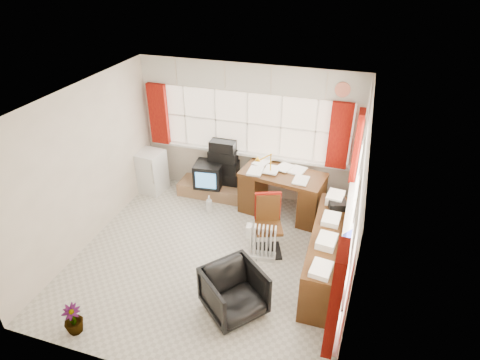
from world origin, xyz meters
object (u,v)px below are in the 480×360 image
(desk, at_px, (282,191))
(radiator, at_px, (263,246))
(credenza, at_px, (328,253))
(office_chair, at_px, (234,292))
(crt_tv, at_px, (209,174))
(desk_lamp, at_px, (271,159))
(mini_fridge, at_px, (151,171))
(tv_bench, at_px, (216,190))
(task_chair, at_px, (268,221))

(desk, bearing_deg, radiator, -90.27)
(credenza, bearing_deg, office_chair, -135.29)
(desk, distance_m, crt_tv, 1.43)
(desk_lamp, bearing_deg, credenza, -47.58)
(office_chair, relative_size, mini_fridge, 0.88)
(credenza, distance_m, mini_fridge, 3.78)
(tv_bench, bearing_deg, credenza, -33.70)
(task_chair, distance_m, crt_tv, 1.82)
(task_chair, xyz_separation_m, tv_bench, (-1.32, 1.21, -0.39))
(task_chair, xyz_separation_m, crt_tv, (-1.42, 1.14, -0.04))
(office_chair, distance_m, mini_fridge, 3.44)
(desk, bearing_deg, tv_bench, 171.26)
(radiator, height_order, tv_bench, radiator)
(desk, bearing_deg, credenza, -53.99)
(crt_tv, bearing_deg, radiator, -44.95)
(radiator, distance_m, crt_tv, 2.01)
(office_chair, bearing_deg, credenza, -4.26)
(desk_lamp, height_order, crt_tv, desk_lamp)
(desk_lamp, distance_m, radiator, 1.51)
(tv_bench, height_order, crt_tv, crt_tv)
(radiator, relative_size, tv_bench, 0.43)
(credenza, xyz_separation_m, tv_bench, (-2.28, 1.52, -0.27))
(desk, distance_m, task_chair, 1.01)
(office_chair, bearing_deg, tv_bench, 66.45)
(credenza, relative_size, crt_tv, 3.63)
(credenza, xyz_separation_m, crt_tv, (-2.38, 1.45, 0.09))
(tv_bench, bearing_deg, task_chair, -42.45)
(desk_lamp, height_order, office_chair, desk_lamp)
(desk, xyz_separation_m, mini_fridge, (-2.57, 0.03, -0.05))
(desk_lamp, bearing_deg, mini_fridge, 178.38)
(radiator, bearing_deg, crt_tv, 135.05)
(desk, bearing_deg, task_chair, -90.06)
(radiator, xyz_separation_m, mini_fridge, (-2.57, 1.30, 0.16))
(crt_tv, height_order, mini_fridge, mini_fridge)
(desk, relative_size, desk_lamp, 4.00)
(desk, xyz_separation_m, tv_bench, (-1.32, 0.20, -0.33))
(radiator, bearing_deg, desk, 89.73)
(crt_tv, bearing_deg, office_chair, -62.24)
(desk, height_order, mini_fridge, desk)
(desk, distance_m, tv_bench, 1.38)
(desk, bearing_deg, mini_fridge, 179.30)
(desk, distance_m, credenza, 1.63)
(radiator, xyz_separation_m, tv_bench, (-1.32, 1.48, -0.12))
(desk_lamp, height_order, mini_fridge, desk_lamp)
(tv_bench, bearing_deg, radiator, -48.28)
(desk_lamp, xyz_separation_m, radiator, (0.21, -1.24, -0.83))
(credenza, bearing_deg, tv_bench, 146.30)
(task_chair, xyz_separation_m, credenza, (0.96, -0.31, -0.13))
(mini_fridge, bearing_deg, credenza, -20.91)
(desk, xyz_separation_m, task_chair, (-0.00, -1.01, 0.06))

